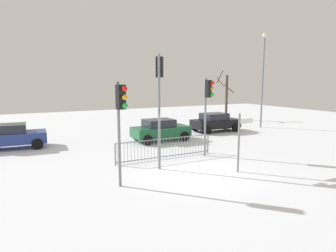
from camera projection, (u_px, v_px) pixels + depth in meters
name	position (u px, v px, depth m)	size (l,w,h in m)	color
ground_plane	(194.00, 173.00, 13.30)	(60.00, 60.00, 0.00)	white
traffic_light_mid_left	(208.00, 99.00, 15.80)	(0.38, 0.54, 4.14)	slate
traffic_light_mid_right	(159.00, 86.00, 13.45)	(0.43, 0.50, 5.15)	slate
traffic_light_rear_left	(121.00, 111.00, 11.07)	(0.37, 0.55, 3.97)	slate
direction_sign_post	(240.00, 139.00, 13.25)	(0.79, 0.09, 2.60)	slate
pedestrian_guard_railing	(165.00, 148.00, 15.62)	(5.42, 0.10, 1.07)	slate
car_green_trailing	(160.00, 130.00, 20.20)	(3.82, 1.96, 1.47)	#195933
car_black_mid	(215.00, 122.00, 23.96)	(3.82, 1.97, 1.47)	black
car_blue_far	(11.00, 136.00, 17.91)	(3.90, 2.13, 1.47)	navy
street_lamp	(263.00, 72.00, 25.53)	(0.36, 0.36, 7.91)	slate
bare_tree_left	(226.00, 95.00, 31.27)	(1.56, 1.79, 5.07)	#473828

